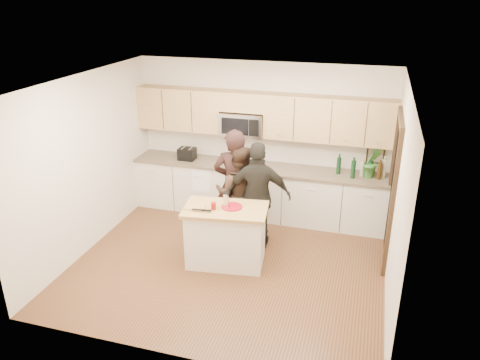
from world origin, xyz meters
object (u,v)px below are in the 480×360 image
(island, at_px, (226,235))
(woman_center, at_px, (239,193))
(woman_right, at_px, (258,196))
(toaster, at_px, (187,154))
(woman_left, at_px, (235,185))

(island, bearing_deg, woman_center, 83.85)
(island, relative_size, woman_right, 0.74)
(toaster, distance_m, woman_right, 1.92)
(woman_left, bearing_deg, toaster, -46.00)
(toaster, bearing_deg, woman_left, -36.97)
(toaster, bearing_deg, woman_center, -35.88)
(toaster, relative_size, woman_center, 0.18)
(woman_left, xyz_separation_m, woman_center, (0.08, -0.02, -0.12))
(island, bearing_deg, woman_right, 54.17)
(island, height_order, woman_left, woman_left)
(woman_left, bearing_deg, island, 88.02)
(island, distance_m, woman_left, 0.92)
(woman_center, bearing_deg, woman_left, -21.99)
(island, distance_m, toaster, 2.17)
(woman_center, distance_m, woman_right, 0.38)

